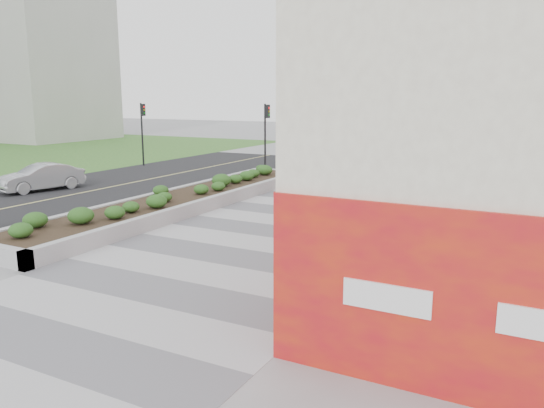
{
  "coord_description": "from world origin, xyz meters",
  "views": [
    {
      "loc": [
        8.05,
        -10.85,
        4.57
      ],
      "look_at": [
        0.04,
        4.41,
        1.1
      ],
      "focal_mm": 35.0,
      "sensor_mm": 36.0,
      "label": 1
    }
  ],
  "objects_px": {
    "skateboarder": "(351,187)",
    "car_silver": "(41,177)",
    "traffic_signal_far": "(143,125)",
    "traffic_signal_near": "(266,128)",
    "planter": "(185,197)"
  },
  "relations": [
    {
      "from": "skateboarder",
      "to": "car_silver",
      "type": "bearing_deg",
      "value": -145.79
    },
    {
      "from": "traffic_signal_far",
      "to": "skateboarder",
      "type": "xyz_separation_m",
      "value": [
        16.81,
        -5.71,
        -2.1
      ]
    },
    {
      "from": "traffic_signal_near",
      "to": "car_silver",
      "type": "xyz_separation_m",
      "value": [
        -7.06,
        -10.56,
        -2.09
      ]
    },
    {
      "from": "traffic_signal_near",
      "to": "traffic_signal_far",
      "type": "relative_size",
      "value": 1.0
    },
    {
      "from": "traffic_signal_far",
      "to": "skateboarder",
      "type": "distance_m",
      "value": 17.88
    },
    {
      "from": "traffic_signal_far",
      "to": "traffic_signal_near",
      "type": "bearing_deg",
      "value": 3.11
    },
    {
      "from": "traffic_signal_near",
      "to": "skateboarder",
      "type": "height_order",
      "value": "traffic_signal_near"
    },
    {
      "from": "traffic_signal_far",
      "to": "skateboarder",
      "type": "relative_size",
      "value": 3.26
    },
    {
      "from": "planter",
      "to": "skateboarder",
      "type": "distance_m",
      "value": 7.28
    },
    {
      "from": "traffic_signal_far",
      "to": "car_silver",
      "type": "bearing_deg",
      "value": -77.98
    },
    {
      "from": "traffic_signal_near",
      "to": "car_silver",
      "type": "bearing_deg",
      "value": -123.76
    },
    {
      "from": "planter",
      "to": "skateboarder",
      "type": "relative_size",
      "value": 13.97
    },
    {
      "from": "traffic_signal_near",
      "to": "planter",
      "type": "bearing_deg",
      "value": -80.65
    },
    {
      "from": "planter",
      "to": "traffic_signal_near",
      "type": "height_order",
      "value": "traffic_signal_near"
    },
    {
      "from": "planter",
      "to": "traffic_signal_far",
      "type": "height_order",
      "value": "traffic_signal_far"
    }
  ]
}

